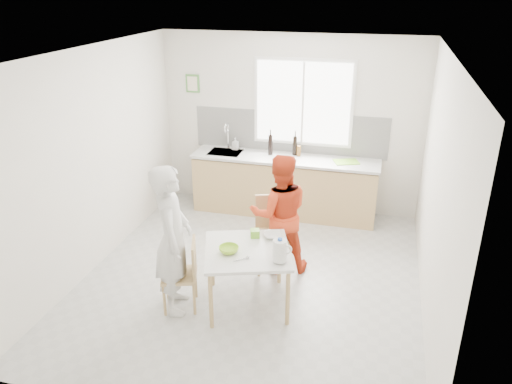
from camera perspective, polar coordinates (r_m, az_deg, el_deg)
ground at (r=6.25m, az=-0.50°, el=-9.77°), size 4.50×4.50×0.00m
room_shell at (r=5.53m, az=-0.55°, el=4.71°), size 4.50×4.50×4.50m
window at (r=7.57m, az=5.41°, el=10.12°), size 1.50×0.06×1.30m
backsplash at (r=7.74m, az=3.83°, el=6.81°), size 3.00×0.02×0.65m
picture_frame at (r=8.00m, az=-7.26°, el=12.19°), size 0.22×0.03×0.28m
kitchen_counter at (r=7.74m, az=3.23°, el=0.49°), size 2.84×0.64×1.37m
dining_table at (r=5.47m, az=-0.99°, el=-7.23°), size 1.15×1.15×0.70m
chair_left at (r=5.58m, az=-8.15°, el=-8.98°), size 0.48×0.48×0.81m
chair_far at (r=6.26m, az=1.86°, el=-4.25°), size 0.54×0.54×0.93m
person_white at (r=5.39m, az=-9.49°, el=-5.43°), size 0.58×0.71×1.69m
person_red at (r=6.09m, az=2.72°, el=-2.50°), size 0.88×0.78×1.52m
bowl_green at (r=5.37m, az=-3.12°, el=-6.59°), size 0.27×0.27×0.07m
bowl_white at (r=5.66m, az=1.93°, el=-5.01°), size 0.25×0.25×0.05m
milk_jug at (r=5.14m, az=2.77°, el=-6.66°), size 0.20×0.15×0.26m
green_box at (r=5.66m, az=-0.12°, el=-4.75°), size 0.13×0.13×0.09m
spoon at (r=5.23m, az=-1.76°, el=-7.69°), size 0.13×0.11×0.01m
cutting_board at (r=7.45m, az=10.28°, el=3.41°), size 0.42×0.36×0.01m
wine_bottle_a at (r=7.61m, az=1.66°, el=5.43°), size 0.07×0.07×0.32m
wine_bottle_b at (r=7.63m, az=4.47°, el=5.33°), size 0.07×0.07×0.30m
jar_amber at (r=7.60m, az=4.91°, el=4.70°), size 0.06×0.06×0.16m
soap_bottle at (r=7.88m, az=-2.38°, el=5.55°), size 0.09×0.09×0.19m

